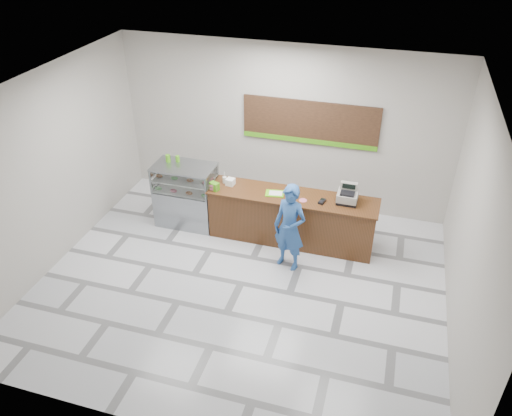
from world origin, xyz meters
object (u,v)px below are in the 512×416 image
(cash_register, at_px, (348,195))
(display_case, at_px, (186,195))
(serving_tray, at_px, (275,193))
(sales_counter, at_px, (292,218))
(customer, at_px, (290,228))

(cash_register, bearing_deg, display_case, -177.84)
(display_case, xyz_separation_m, serving_tray, (1.88, -0.03, 0.36))
(sales_counter, xyz_separation_m, cash_register, (1.02, 0.07, 0.65))
(display_case, height_order, cash_register, cash_register)
(display_case, xyz_separation_m, customer, (2.36, -0.80, 0.17))
(display_case, height_order, customer, customer)
(sales_counter, bearing_deg, cash_register, 4.20)
(cash_register, bearing_deg, serving_tray, -174.57)
(cash_register, xyz_separation_m, customer, (-0.88, -0.87, -0.32))
(display_case, distance_m, customer, 2.49)
(customer, bearing_deg, serving_tray, 139.74)
(display_case, relative_size, serving_tray, 3.47)
(sales_counter, height_order, display_case, display_case)
(display_case, relative_size, cash_register, 3.38)
(serving_tray, bearing_deg, cash_register, -4.67)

